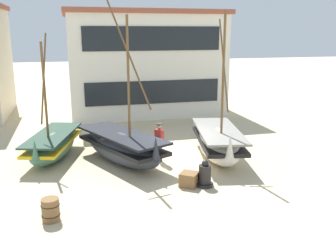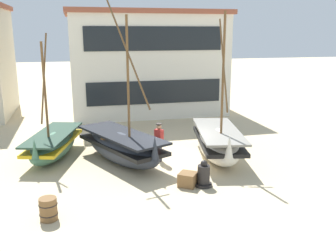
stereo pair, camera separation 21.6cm
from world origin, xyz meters
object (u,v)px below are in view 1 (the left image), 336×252
at_px(fishing_boat_centre_large, 122,147).
at_px(fisherman_by_hull, 159,143).
at_px(capstan_winch, 205,176).
at_px(harbor_building_main, 143,62).
at_px(cargo_crate, 189,179).
at_px(fishing_boat_far_right, 53,144).
at_px(fishing_boat_near_left, 218,142).
at_px(wooden_barrel, 51,210).

bearing_deg(fishing_boat_centre_large, fisherman_by_hull, -6.90).
xyz_separation_m(fisherman_by_hull, capstan_winch, (0.97, -3.06, -0.44)).
xyz_separation_m(fishing_boat_centre_large, harbor_building_main, (3.07, 10.97, 2.71)).
bearing_deg(cargo_crate, fishing_boat_centre_large, 122.53).
height_order(fishing_boat_far_right, capstan_winch, fishing_boat_far_right).
bearing_deg(fishing_boat_far_right, cargo_crate, -42.96).
height_order(fishing_boat_near_left, fisherman_by_hull, fishing_boat_near_left).
bearing_deg(fishing_boat_near_left, wooden_barrel, -149.19).
bearing_deg(harbor_building_main, wooden_barrel, -110.64).
xyz_separation_m(fishing_boat_far_right, cargo_crate, (4.86, -4.53, -0.37)).
bearing_deg(harbor_building_main, fishing_boat_near_left, -84.34).
relative_size(fishing_boat_far_right, wooden_barrel, 7.75).
relative_size(fishing_boat_centre_large, cargo_crate, 11.29).
height_order(capstan_winch, harbor_building_main, harbor_building_main).
height_order(fishing_boat_near_left, wooden_barrel, fishing_boat_near_left).
bearing_deg(capstan_winch, fisherman_by_hull, 107.62).
bearing_deg(fishing_boat_far_right, fishing_boat_centre_large, -26.22).
relative_size(fishing_boat_far_right, capstan_winch, 5.50).
height_order(fishing_boat_far_right, cargo_crate, fishing_boat_far_right).
bearing_deg(harbor_building_main, cargo_crate, -94.41).
xyz_separation_m(fishing_boat_far_right, harbor_building_main, (5.95, 9.55, 2.81)).
bearing_deg(fishing_boat_centre_large, fishing_boat_near_left, -5.59).
height_order(fishing_boat_centre_large, fisherman_by_hull, fishing_boat_centre_large).
relative_size(fishing_boat_near_left, fishing_boat_centre_large, 0.92).
distance_m(fishing_boat_far_right, harbor_building_main, 11.60).
height_order(fishing_boat_centre_large, harbor_building_main, harbor_building_main).
xyz_separation_m(fisherman_by_hull, harbor_building_main, (1.50, 11.16, 2.60)).
height_order(fishing_boat_centre_large, cargo_crate, fishing_boat_centre_large).
xyz_separation_m(fishing_boat_near_left, harbor_building_main, (-1.13, 11.38, 2.71)).
height_order(cargo_crate, harbor_building_main, harbor_building_main).
relative_size(fisherman_by_hull, wooden_barrel, 2.41).
height_order(fishing_boat_far_right, harbor_building_main, harbor_building_main).
distance_m(fisherman_by_hull, wooden_barrel, 6.20).
height_order(fishing_boat_near_left, fishing_boat_far_right, fishing_boat_near_left).
xyz_separation_m(wooden_barrel, harbor_building_main, (5.86, 15.55, 3.08)).
bearing_deg(fishing_boat_far_right, fisherman_by_hull, -19.87).
height_order(fishing_boat_near_left, cargo_crate, fishing_boat_near_left).
distance_m(fishing_boat_centre_large, capstan_winch, 4.14).
bearing_deg(wooden_barrel, fishing_boat_centre_large, 58.66).
bearing_deg(fishing_boat_centre_large, capstan_winch, -52.00).
relative_size(fishing_boat_far_right, harbor_building_main, 0.52).
distance_m(cargo_crate, harbor_building_main, 14.48).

